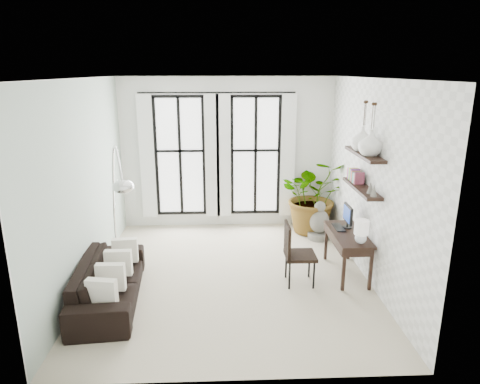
{
  "coord_description": "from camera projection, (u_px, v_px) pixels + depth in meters",
  "views": [
    {
      "loc": [
        -0.1,
        -6.48,
        3.31
      ],
      "look_at": [
        0.18,
        0.3,
        1.37
      ],
      "focal_mm": 32.0,
      "sensor_mm": 36.0,
      "label": 1
    }
  ],
  "objects": [
    {
      "name": "plant",
      "position": [
        314.0,
        195.0,
        8.92
      ],
      "size": [
        1.51,
        1.33,
        1.6
      ],
      "primitive_type": "imported",
      "rotation": [
        0.0,
        0.0,
        0.06
      ],
      "color": "#2D7228",
      "rests_on": "floor"
    },
    {
      "name": "vase_a",
      "position": [
        371.0,
        143.0,
        6.37
      ],
      "size": [
        0.37,
        0.37,
        0.38
      ],
      "primitive_type": "imported",
      "color": "white",
      "rests_on": "shelf_upper"
    },
    {
      "name": "ceiling",
      "position": [
        229.0,
        78.0,
        6.26
      ],
      "size": [
        5.0,
        5.0,
        0.0
      ],
      "primitive_type": "plane",
      "color": "white",
      "rests_on": "wall_back"
    },
    {
      "name": "wall_right",
      "position": [
        371.0,
        182.0,
        6.79
      ],
      "size": [
        0.0,
        5.0,
        5.0
      ],
      "primitive_type": "plane",
      "rotation": [
        1.57,
        0.0,
        -1.57
      ],
      "color": "white",
      "rests_on": "floor"
    },
    {
      "name": "wall_shelves",
      "position": [
        362.0,
        174.0,
        6.79
      ],
      "size": [
        0.25,
        1.3,
        0.6
      ],
      "color": "black",
      "rests_on": "wall_right"
    },
    {
      "name": "windows",
      "position": [
        218.0,
        156.0,
        9.04
      ],
      "size": [
        3.26,
        0.13,
        2.65
      ],
      "color": "white",
      "rests_on": "wall_back"
    },
    {
      "name": "buddha",
      "position": [
        319.0,
        223.0,
        8.64
      ],
      "size": [
        0.44,
        0.44,
        0.79
      ],
      "color": "slate",
      "rests_on": "floor"
    },
    {
      "name": "wall_left",
      "position": [
        84.0,
        185.0,
        6.61
      ],
      "size": [
        0.0,
        5.0,
        5.0
      ],
      "primitive_type": "plane",
      "rotation": [
        1.57,
        0.0,
        1.57
      ],
      "color": "#AABDAE",
      "rests_on": "floor"
    },
    {
      "name": "floor",
      "position": [
        230.0,
        276.0,
        7.14
      ],
      "size": [
        5.0,
        5.0,
        0.0
      ],
      "primitive_type": "plane",
      "color": "#C1B69A",
      "rests_on": "ground"
    },
    {
      "name": "desk",
      "position": [
        349.0,
        236.0,
        6.98
      ],
      "size": [
        0.53,
        1.24,
        1.13
      ],
      "color": "black",
      "rests_on": "floor"
    },
    {
      "name": "vase_b",
      "position": [
        362.0,
        139.0,
        6.75
      ],
      "size": [
        0.37,
        0.37,
        0.38
      ],
      "primitive_type": "imported",
      "color": "white",
      "rests_on": "shelf_upper"
    },
    {
      "name": "throw_pillows",
      "position": [
        115.0,
        270.0,
        6.26
      ],
      "size": [
        0.4,
        1.52,
        0.4
      ],
      "color": "white",
      "rests_on": "sofa"
    },
    {
      "name": "wall_back",
      "position": [
        227.0,
        154.0,
        9.1
      ],
      "size": [
        4.5,
        0.0,
        4.5
      ],
      "primitive_type": "plane",
      "rotation": [
        1.57,
        0.0,
        0.0
      ],
      "color": "white",
      "rests_on": "floor"
    },
    {
      "name": "desk_chair",
      "position": [
        295.0,
        250.0,
        6.75
      ],
      "size": [
        0.48,
        0.48,
        1.01
      ],
      "rotation": [
        0.0,
        0.0,
        -0.01
      ],
      "color": "black",
      "rests_on": "floor"
    },
    {
      "name": "sofa",
      "position": [
        109.0,
        281.0,
        6.3
      ],
      "size": [
        1.02,
        2.21,
        0.63
      ],
      "primitive_type": "imported",
      "rotation": [
        0.0,
        0.0,
        1.66
      ],
      "color": "black",
      "rests_on": "floor"
    },
    {
      "name": "arc_lamp",
      "position": [
        116.0,
        179.0,
        6.39
      ],
      "size": [
        0.72,
        1.23,
        2.27
      ],
      "color": "silver",
      "rests_on": "floor"
    }
  ]
}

